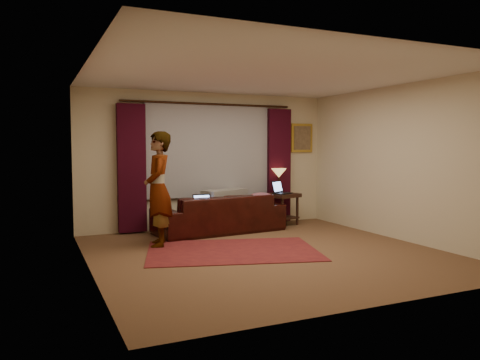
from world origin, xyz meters
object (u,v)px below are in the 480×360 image
at_px(laptop_table, 283,187).
at_px(end_table, 282,209).
at_px(tiffany_lamp, 279,181).
at_px(sofa, 219,206).
at_px(laptop_sofa, 203,202).
at_px(person, 158,189).

bearing_deg(laptop_table, end_table, 34.70).
bearing_deg(tiffany_lamp, sofa, -165.58).
height_order(tiffany_lamp, laptop_table, tiffany_lamp).
bearing_deg(laptop_sofa, laptop_table, 14.98).
xyz_separation_m(laptop_sofa, laptop_table, (1.78, 0.31, 0.17)).
height_order(sofa, person, person).
relative_size(tiffany_lamp, laptop_table, 1.28).
distance_m(end_table, person, 3.00).
distance_m(sofa, person, 1.57).
xyz_separation_m(end_table, laptop_table, (-0.04, -0.09, 0.45)).
bearing_deg(tiffany_lamp, end_table, -84.25).
bearing_deg(laptop_sofa, end_table, 17.37).
relative_size(laptop_sofa, tiffany_lamp, 0.71).
distance_m(tiffany_lamp, person, 2.97).
height_order(laptop_sofa, laptop_table, laptop_table).
bearing_deg(laptop_sofa, person, -143.36).
relative_size(sofa, laptop_sofa, 6.73).
xyz_separation_m(tiffany_lamp, laptop_table, (-0.02, -0.21, -0.12)).
distance_m(end_table, laptop_table, 0.45).
bearing_deg(person, tiffany_lamp, 125.03).
distance_m(laptop_sofa, person, 1.16).
bearing_deg(sofa, tiffany_lamp, -171.50).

